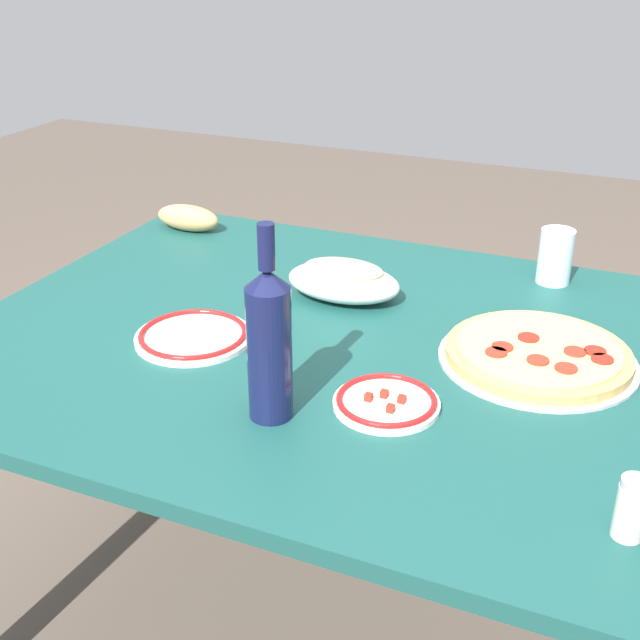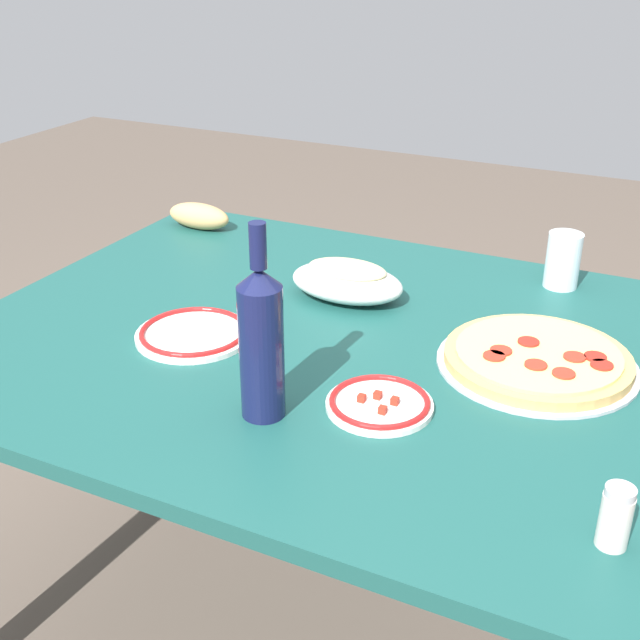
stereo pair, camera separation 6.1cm
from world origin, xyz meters
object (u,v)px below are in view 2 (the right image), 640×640
at_px(baked_pasta_dish, 347,280).
at_px(side_plate_near, 380,403).
at_px(dining_table, 320,381).
at_px(water_glass, 563,260).
at_px(pepperoni_pizza, 537,359).
at_px(wine_bottle, 261,340).
at_px(bread_loaf, 199,216).
at_px(side_plate_far, 194,333).
at_px(spice_shaker, 616,517).

relative_size(baked_pasta_dish, side_plate_near, 1.38).
distance_m(dining_table, water_glass, 0.59).
xyz_separation_m(pepperoni_pizza, wine_bottle, (0.36, 0.34, 0.12)).
bearing_deg(water_glass, wine_bottle, 65.77).
bearing_deg(bread_loaf, side_plate_far, 122.35).
bearing_deg(water_glass, spice_shaker, 105.37).
bearing_deg(spice_shaker, water_glass, -74.63).
relative_size(pepperoni_pizza, spice_shaker, 4.03).
xyz_separation_m(dining_table, baked_pasta_dish, (0.02, -0.17, 0.14)).
xyz_separation_m(baked_pasta_dish, bread_loaf, (0.51, -0.23, -0.01)).
xyz_separation_m(side_plate_far, bread_loaf, (0.33, -0.52, 0.02)).
xyz_separation_m(bread_loaf, spice_shaker, (-1.12, 0.77, 0.01)).
relative_size(side_plate_near, bread_loaf, 1.01).
bearing_deg(spice_shaker, pepperoni_pizza, -66.23).
bearing_deg(dining_table, water_glass, -130.24).
xyz_separation_m(pepperoni_pizza, side_plate_near, (0.20, 0.25, -0.01)).
height_order(side_plate_near, side_plate_far, side_plate_near).
xyz_separation_m(water_glass, spice_shaker, (-0.22, 0.79, -0.02)).
bearing_deg(water_glass, baked_pasta_dish, 33.63).
distance_m(pepperoni_pizza, wine_bottle, 0.51).
xyz_separation_m(water_glass, side_plate_far, (0.57, 0.54, -0.05)).
relative_size(baked_pasta_dish, wine_bottle, 0.75).
relative_size(dining_table, wine_bottle, 4.17).
distance_m(dining_table, side_plate_far, 0.26).
height_order(baked_pasta_dish, bread_loaf, baked_pasta_dish).
xyz_separation_m(dining_table, side_plate_far, (0.21, 0.11, 0.11)).
height_order(water_glass, bread_loaf, water_glass).
height_order(water_glass, side_plate_far, water_glass).
relative_size(wine_bottle, bread_loaf, 1.87).
relative_size(water_glass, side_plate_near, 0.68).
bearing_deg(dining_table, spice_shaker, 147.96).
height_order(wine_bottle, spice_shaker, wine_bottle).
height_order(pepperoni_pizza, side_plate_far, pepperoni_pizza).
distance_m(dining_table, pepperoni_pizza, 0.42).
relative_size(bread_loaf, spice_shaker, 1.97).
height_order(pepperoni_pizza, spice_shaker, spice_shaker).
relative_size(water_glass, side_plate_far, 0.54).
distance_m(wine_bottle, bread_loaf, 0.91).
bearing_deg(spice_shaker, side_plate_far, -17.50).
bearing_deg(bread_loaf, baked_pasta_dish, 155.91).
bearing_deg(spice_shaker, side_plate_near, -24.04).
xyz_separation_m(baked_pasta_dish, side_plate_near, (-0.22, 0.37, -0.03)).
bearing_deg(baked_pasta_dish, side_plate_far, 57.11).
height_order(pepperoni_pizza, baked_pasta_dish, baked_pasta_dish).
xyz_separation_m(pepperoni_pizza, water_glass, (0.03, -0.37, 0.05)).
xyz_separation_m(side_plate_far, spice_shaker, (-0.79, 0.25, 0.03)).
distance_m(dining_table, bread_loaf, 0.68).
xyz_separation_m(dining_table, wine_bottle, (-0.04, 0.29, 0.23)).
bearing_deg(side_plate_far, water_glass, -136.41).
relative_size(pepperoni_pizza, water_glass, 2.94).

